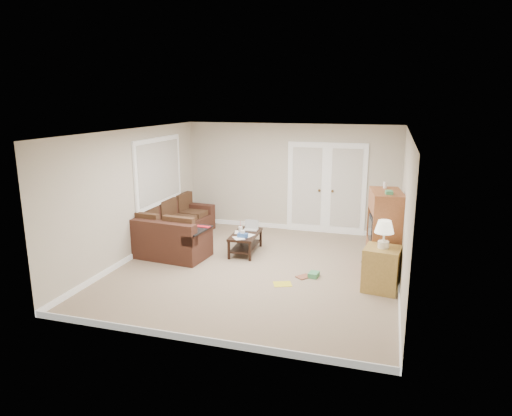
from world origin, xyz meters
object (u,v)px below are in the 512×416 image
(coffee_table, at_px, (246,242))
(side_cabinet, at_px, (382,265))
(tv_armoire, at_px, (384,232))
(sectional_sofa, at_px, (172,232))

(coffee_table, bearing_deg, side_cabinet, -26.16)
(coffee_table, relative_size, tv_armoire, 0.63)
(tv_armoire, xyz_separation_m, side_cabinet, (0.00, -0.79, -0.33))
(side_cabinet, bearing_deg, tv_armoire, 98.58)
(tv_armoire, bearing_deg, coffee_table, 163.72)
(side_cabinet, bearing_deg, coffee_table, 165.15)
(sectional_sofa, relative_size, coffee_table, 2.66)
(sectional_sofa, relative_size, tv_armoire, 1.69)
(sectional_sofa, distance_m, coffee_table, 1.64)
(sectional_sofa, height_order, tv_armoire, tv_armoire)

